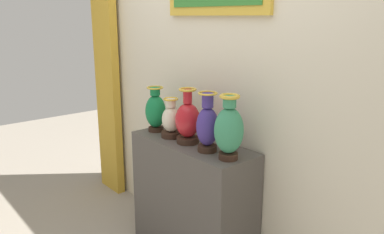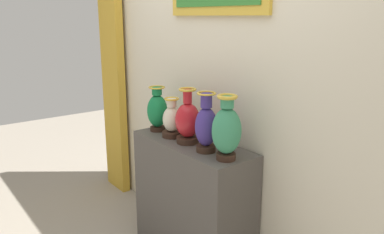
{
  "view_description": "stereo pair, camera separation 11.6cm",
  "coord_description": "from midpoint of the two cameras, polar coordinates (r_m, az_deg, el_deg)",
  "views": [
    {
      "loc": [
        2.0,
        -1.68,
        1.78
      ],
      "look_at": [
        0.0,
        0.0,
        1.1
      ],
      "focal_mm": 36.14,
      "sensor_mm": 36.0,
      "label": 1
    },
    {
      "loc": [
        2.07,
        -1.59,
        1.78
      ],
      "look_at": [
        0.0,
        0.0,
        1.1
      ],
      "focal_mm": 36.14,
      "sensor_mm": 36.0,
      "label": 2
    }
  ],
  "objects": [
    {
      "name": "display_shelf",
      "position": [
        2.93,
        -1.16,
        -12.26
      ],
      "size": [
        1.0,
        0.39,
        0.92
      ],
      "primitive_type": "cube",
      "color": "#4C4742",
      "rests_on": "ground_plane"
    },
    {
      "name": "back_wall",
      "position": [
        2.79,
        2.81,
        8.47
      ],
      "size": [
        3.72,
        0.14,
        2.94
      ],
      "color": "beige",
      "rests_on": "ground_plane"
    },
    {
      "name": "curtain_gold",
      "position": [
        3.97,
        -13.33,
        7.12
      ],
      "size": [
        0.36,
        0.08,
        2.58
      ],
      "primitive_type": "cube",
      "color": "gold",
      "rests_on": "ground_plane"
    },
    {
      "name": "vase_emerald",
      "position": [
        2.99,
        -6.5,
        0.9
      ],
      "size": [
        0.16,
        0.16,
        0.35
      ],
      "color": "#382319",
      "rests_on": "display_shelf"
    },
    {
      "name": "vase_ivory",
      "position": [
        2.84,
        -4.27,
        -0.52
      ],
      "size": [
        0.15,
        0.15,
        0.29
      ],
      "color": "#382319",
      "rests_on": "display_shelf"
    },
    {
      "name": "vase_crimson",
      "position": [
        2.69,
        -1.87,
        -0.56
      ],
      "size": [
        0.18,
        0.18,
        0.39
      ],
      "color": "#382319",
      "rests_on": "display_shelf"
    },
    {
      "name": "vase_indigo",
      "position": [
        2.52,
        0.97,
        -1.3
      ],
      "size": [
        0.15,
        0.15,
        0.4
      ],
      "color": "#382319",
      "rests_on": "display_shelf"
    },
    {
      "name": "vase_jade",
      "position": [
        2.38,
        4.08,
        -1.87
      ],
      "size": [
        0.18,
        0.18,
        0.41
      ],
      "color": "#382319",
      "rests_on": "display_shelf"
    }
  ]
}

